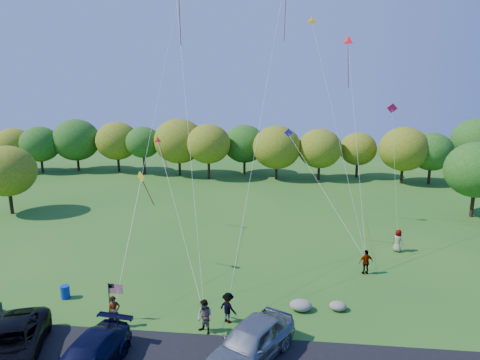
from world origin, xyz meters
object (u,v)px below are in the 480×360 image
Objects in this scene: minivan_silver at (251,342)px; flyer_c at (228,308)px; flyer_a at (114,312)px; flyer_d at (366,262)px; flyer_b at (205,317)px; minivan_navy at (87,359)px; minivan_dark at (11,344)px; flyer_e at (398,241)px; trash_barrel at (65,292)px.

minivan_silver is 3.65m from flyer_c.
flyer_a is 16.95m from flyer_d.
flyer_b reaches higher than flyer_c.
flyer_b reaches higher than flyer_d.
minivan_silver reaches higher than flyer_c.
minivan_navy is 3.12× the size of flyer_d.
minivan_dark is at bearing -176.13° from flyer_a.
minivan_navy is (4.11, -0.66, -0.03)m from minivan_dark.
trash_barrel is (-22.26, -9.97, -0.49)m from flyer_e.
flyer_c is at bearing 49.46° from minivan_navy.
flyer_b reaches higher than minivan_navy.
trash_barrel is at bearing 23.51° from flyer_c.
flyer_c is 0.97× the size of flyer_e.
minivan_silver is 12.87m from trash_barrel.
minivan_silver reaches higher than flyer_b.
flyer_d reaches higher than flyer_c.
flyer_b is 1.08× the size of flyer_d.
flyer_d is (18.55, 11.59, -0.01)m from minivan_dark.
flyer_c reaches higher than minivan_dark.
minivan_silver is at bearing 101.82° from flyer_e.
flyer_b is (-2.62, 2.07, -0.07)m from minivan_silver.
flyer_a is at bearing -144.70° from flyer_b.
flyer_a is 0.96× the size of flyer_b.
flyer_a is 4.97m from flyer_b.
flyer_d is at bearing 100.84° from flyer_e.
flyer_b reaches higher than flyer_a.
minivan_dark is 3.11× the size of flyer_b.
flyer_a is 22.02m from flyer_e.
minivan_silver is at bearing -22.21° from trash_barrel.
flyer_a is 2.22× the size of trash_barrel.
flyer_c is at bearing -8.51° from trash_barrel.
flyer_e is (12.97, 12.76, -0.05)m from flyer_b.
flyer_a is at bearing 12.71° from flyer_d.
flyer_d is 2.13× the size of trash_barrel.
flyer_d reaches higher than trash_barrel.
minivan_navy is at bearing 73.79° from flyer_c.
minivan_navy is 7.51m from minivan_silver.
minivan_dark reaches higher than minivan_navy.
flyer_a reaches higher than flyer_c.
minivan_silver is 2.95× the size of flyer_b.
flyer_d is (9.78, 8.35, -0.07)m from flyer_b.
flyer_d reaches higher than minivan_dark.
minivan_silver reaches higher than trash_barrel.
flyer_a is at bearing 102.18° from minivan_navy.
flyer_e is at bearing 79.84° from flyer_b.
minivan_silver is at bearing 38.71° from flyer_d.
minivan_silver is 3.20× the size of flyer_d.
flyer_c is 11.23m from flyer_d.
minivan_silver is 3.13× the size of flyer_e.
flyer_b reaches higher than minivan_dark.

